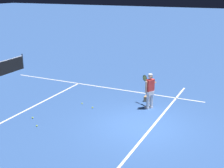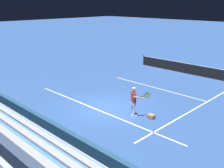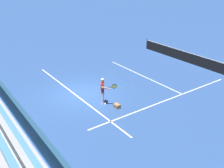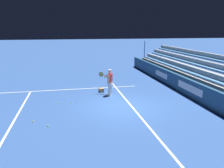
{
  "view_description": "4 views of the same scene",
  "coord_description": "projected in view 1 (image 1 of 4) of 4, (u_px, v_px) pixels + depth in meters",
  "views": [
    {
      "loc": [
        -11.28,
        -4.11,
        5.59
      ],
      "look_at": [
        1.4,
        1.95,
        1.21
      ],
      "focal_mm": 50.0,
      "sensor_mm": 36.0,
      "label": 1
    },
    {
      "loc": [
        10.92,
        -10.38,
        6.25
      ],
      "look_at": [
        0.14,
        0.56,
        1.45
      ],
      "focal_mm": 42.0,
      "sensor_mm": 36.0,
      "label": 2
    },
    {
      "loc": [
        14.41,
        -7.74,
        7.92
      ],
      "look_at": [
        1.06,
        1.77,
        0.62
      ],
      "focal_mm": 42.0,
      "sensor_mm": 36.0,
      "label": 3
    },
    {
      "loc": [
        -11.2,
        2.86,
        4.22
      ],
      "look_at": [
        -0.23,
        0.64,
        1.37
      ],
      "focal_mm": 35.0,
      "sensor_mm": 36.0,
      "label": 4
    }
  ],
  "objects": [
    {
      "name": "court_sideline_white",
      "position": [
        100.0,
        87.0,
        18.26
      ],
      "size": [
        0.1,
        12.0,
        0.01
      ],
      "primitive_type": "cube",
      "color": "white",
      "rests_on": "ground"
    },
    {
      "name": "tennis_ball_far_right",
      "position": [
        92.0,
        108.0,
        15.02
      ],
      "size": [
        0.07,
        0.07,
        0.07
      ],
      "primitive_type": "sphere",
      "color": "#CCE533",
      "rests_on": "ground"
    },
    {
      "name": "tennis_ball_near_player",
      "position": [
        37.0,
        126.0,
        13.04
      ],
      "size": [
        0.07,
        0.07,
        0.07
      ],
      "primitive_type": "sphere",
      "color": "#CCE533",
      "rests_on": "ground"
    },
    {
      "name": "ground_plane",
      "position": [
        140.0,
        126.0,
        13.07
      ],
      "size": [
        160.0,
        160.0,
        0.0
      ],
      "primitive_type": "plane",
      "color": "#2D5193"
    },
    {
      "name": "court_baseline_white",
      "position": [
        151.0,
        128.0,
        12.86
      ],
      "size": [
        12.0,
        0.1,
        0.01
      ],
      "primitive_type": "cube",
      "color": "white",
      "rests_on": "ground"
    },
    {
      "name": "tennis_ball_by_box",
      "position": [
        33.0,
        118.0,
        13.85
      ],
      "size": [
        0.07,
        0.07,
        0.07
      ],
      "primitive_type": "sphere",
      "color": "#CCE533",
      "rests_on": "ground"
    },
    {
      "name": "ball_box_cardboard",
      "position": [
        148.0,
        98.0,
        15.96
      ],
      "size": [
        0.42,
        0.32,
        0.26
      ],
      "primitive_type": "cube",
      "rotation": [
        0.0,
        0.0,
        0.06
      ],
      "color": "#A87F51",
      "rests_on": "ground"
    },
    {
      "name": "court_service_line_white",
      "position": [
        35.0,
        106.0,
        15.34
      ],
      "size": [
        8.22,
        0.1,
        0.01
      ],
      "primitive_type": "cube",
      "color": "white",
      "rests_on": "ground"
    },
    {
      "name": "tennis_player",
      "position": [
        150.0,
        91.0,
        14.76
      ],
      "size": [
        0.93,
        0.86,
        1.71
      ],
      "color": "silver",
      "rests_on": "ground"
    },
    {
      "name": "tennis_ball_on_baseline",
      "position": [
        82.0,
        103.0,
        15.56
      ],
      "size": [
        0.07,
        0.07,
        0.07
      ],
      "primitive_type": "sphere",
      "color": "#CCE533",
      "rests_on": "ground"
    }
  ]
}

